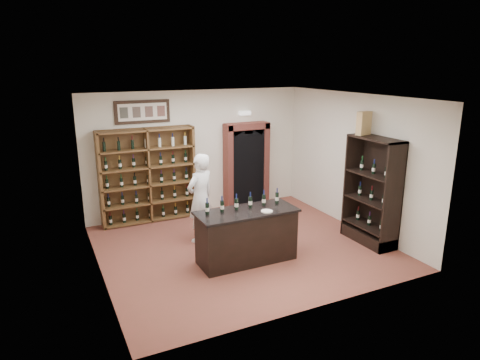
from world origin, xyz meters
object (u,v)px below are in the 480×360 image
object	(u,v)px
counter_bottle_0	(207,208)
side_cabinet	(372,207)
tasting_counter	(247,236)
wine_crate	(364,123)
wine_shelf	(148,175)
shopkeeper	(200,198)

from	to	relation	value
counter_bottle_0	side_cabinet	xyz separation A→B (m)	(3.44, -0.44, -0.35)
tasting_counter	side_cabinet	size ratio (longest dim) A/B	0.85
counter_bottle_0	wine_crate	xyz separation A→B (m)	(3.40, -0.06, 1.33)
counter_bottle_0	wine_crate	world-z (taller)	wine_crate
counter_bottle_0	wine_crate	size ratio (longest dim) A/B	0.64
wine_shelf	wine_crate	bearing A→B (deg)	-37.07
shopkeeper	wine_crate	size ratio (longest dim) A/B	3.96
counter_bottle_0	wine_crate	bearing A→B (deg)	-1.04
tasting_counter	shopkeeper	xyz separation A→B (m)	(-0.43, 1.27, 0.44)
counter_bottle_0	shopkeeper	bearing A→B (deg)	75.54
side_cabinet	wine_crate	distance (m)	1.72
wine_shelf	counter_bottle_0	distance (m)	2.82
side_cabinet	tasting_counter	bearing A→B (deg)	173.72
wine_crate	shopkeeper	bearing A→B (deg)	146.27
shopkeeper	wine_crate	xyz separation A→B (m)	(3.11, -1.20, 1.50)
counter_bottle_0	shopkeeper	xyz separation A→B (m)	(0.29, 1.14, -0.18)
shopkeeper	wine_shelf	bearing A→B (deg)	-92.80
tasting_counter	side_cabinet	distance (m)	2.75
wine_crate	wine_shelf	bearing A→B (deg)	130.28
tasting_counter	side_cabinet	xyz separation A→B (m)	(2.72, -0.30, 0.26)
side_cabinet	shopkeeper	distance (m)	3.53
tasting_counter	shopkeeper	world-z (taller)	shopkeeper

